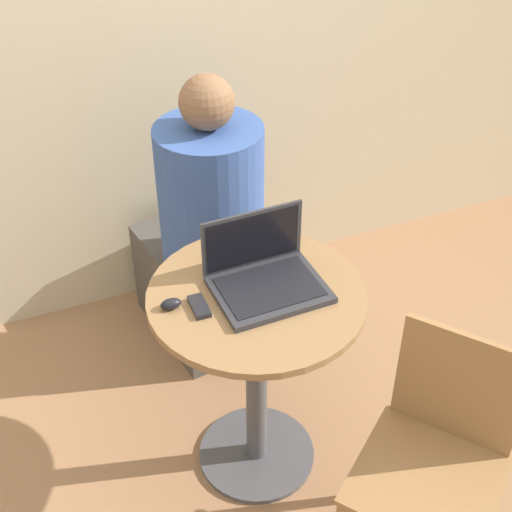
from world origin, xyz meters
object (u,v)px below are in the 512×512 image
object	(u,v)px
laptop	(265,275)
cell_phone	(199,306)
person_seated	(205,242)
chair_empty	(435,461)

from	to	relation	value
laptop	cell_phone	distance (m)	0.22
cell_phone	person_seated	bearing A→B (deg)	70.05
laptop	chair_empty	distance (m)	0.74
cell_phone	chair_empty	world-z (taller)	chair_empty
cell_phone	chair_empty	xyz separation A→B (m)	(0.52, -0.53, -0.35)
laptop	cell_phone	bearing A→B (deg)	-174.32
person_seated	chair_empty	bearing A→B (deg)	-76.85
chair_empty	person_seated	distance (m)	1.24
chair_empty	person_seated	xyz separation A→B (m)	(-0.28, 1.20, 0.06)
chair_empty	person_seated	size ratio (longest dim) A/B	0.68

